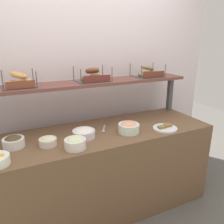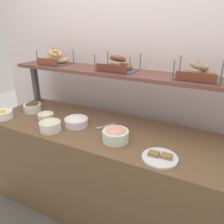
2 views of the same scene
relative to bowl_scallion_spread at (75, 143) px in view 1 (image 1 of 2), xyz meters
The scene contains 15 objects.
ground_plane 0.99m from the bowl_scallion_spread, 32.20° to the left, with size 8.00×8.00×0.00m, color #595651.
back_wall 0.90m from the bowl_scallion_spread, 65.39° to the left, with size 3.28×0.06×2.40m, color silver.
deli_counter 0.63m from the bowl_scallion_spread, 32.20° to the left, with size 2.08×0.70×0.85m, color brown.
shelf_riser_right 1.43m from the bowl_scallion_spread, 20.30° to the left, with size 0.05×0.05×0.40m, color #4C4C51.
upper_shelf 0.71m from the bowl_scallion_spread, 54.31° to the left, with size 2.04×0.32×0.03m, color brown.
bowl_scallion_spread is the anchor object (origin of this frame).
bowl_chocolate_spread 0.50m from the bowl_scallion_spread, 151.42° to the left, with size 0.17×0.17×0.10m.
bowl_potato_salad 0.24m from the bowl_scallion_spread, 141.52° to the left, with size 0.14×0.14×0.08m.
bowl_cream_cheese 0.22m from the bowl_scallion_spread, 53.13° to the left, with size 0.20×0.20×0.08m.
bowl_lox_spread 0.55m from the bowl_scallion_spread, ahead, with size 0.20×0.20×0.11m.
serving_plate_white 0.90m from the bowl_scallion_spread, ahead, with size 0.23×0.23×0.04m.
serving_spoon_near_plate 0.43m from the bowl_scallion_spread, 34.49° to the left, with size 0.10×0.16×0.01m.
bagel_basket_sesame 0.74m from the bowl_scallion_spread, 122.53° to the left, with size 0.27×0.24×0.14m.
bagel_basket_cinnamon_raisin 0.75m from the bowl_scallion_spread, 54.99° to the left, with size 0.33×0.26×0.14m.
bagel_basket_everything 1.20m from the bowl_scallion_spread, 26.73° to the left, with size 0.32×0.25×0.14m.
Camera 1 is at (-0.80, -1.80, 1.67)m, focal length 36.12 mm.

